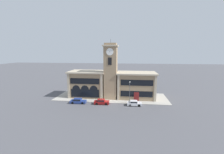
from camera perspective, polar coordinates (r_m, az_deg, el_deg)
ground_plane at (r=44.54m, az=-1.25°, el=-9.89°), size 300.00×300.00×0.00m
sidewalk_kerb at (r=50.01m, az=-0.30°, el=-7.59°), size 35.84×11.68×0.15m
clock_tower at (r=46.90m, az=-0.51°, el=2.17°), size 4.61×4.61×18.66m
town_hall_left_wing at (r=50.76m, az=-9.17°, el=-2.51°), size 12.02×7.77×8.58m
town_hall_right_wing at (r=48.89m, az=9.20°, el=-3.07°), size 12.37×7.77×8.41m
parked_car_near at (r=45.31m, az=-12.84°, el=-8.81°), size 4.71×2.00×1.41m
parked_car_mid at (r=43.51m, az=-4.04°, el=-9.35°), size 4.34×1.92×1.44m
parked_car_far at (r=42.81m, az=8.43°, el=-9.77°), size 4.09×2.06×1.40m
street_lamp at (r=43.18m, az=6.77°, el=-4.64°), size 0.36×0.36×6.41m
fire_hydrant at (r=47.48m, az=-14.16°, el=-8.22°), size 0.22×0.22×0.87m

